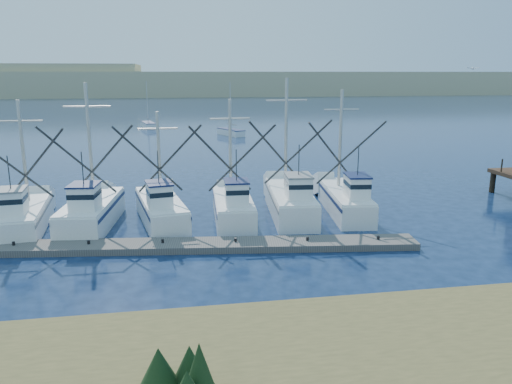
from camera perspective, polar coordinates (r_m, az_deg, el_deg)
ground at (r=23.80m, az=8.26°, el=-10.08°), size 500.00×500.00×0.00m
floating_dock at (r=28.03m, az=-10.61°, el=-6.08°), size 28.17×5.18×0.38m
dune_ridge at (r=230.87m, az=-8.07°, el=12.21°), size 360.00×60.00×10.00m
trawler_fleet at (r=32.46m, az=-10.16°, el=-1.88°), size 27.99×8.77×9.14m
sailboat_near at (r=78.12m, az=-2.90°, el=6.85°), size 3.87×5.99×8.10m
sailboat_far at (r=91.10m, az=-12.21°, el=7.50°), size 2.85×6.20×8.10m
flying_gull at (r=36.49m, az=23.55°, el=12.84°), size 0.98×0.18×0.18m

